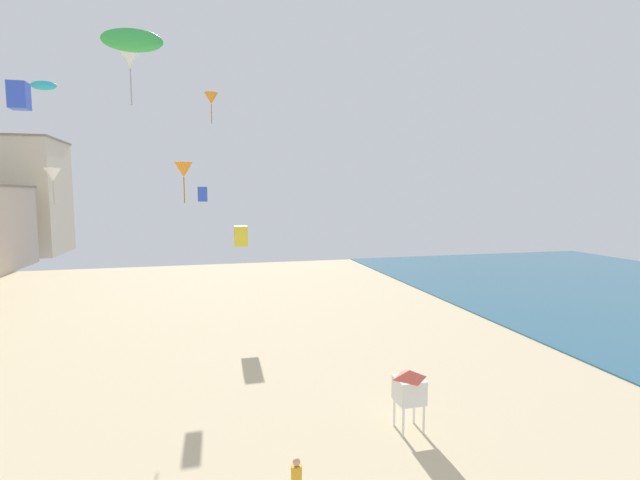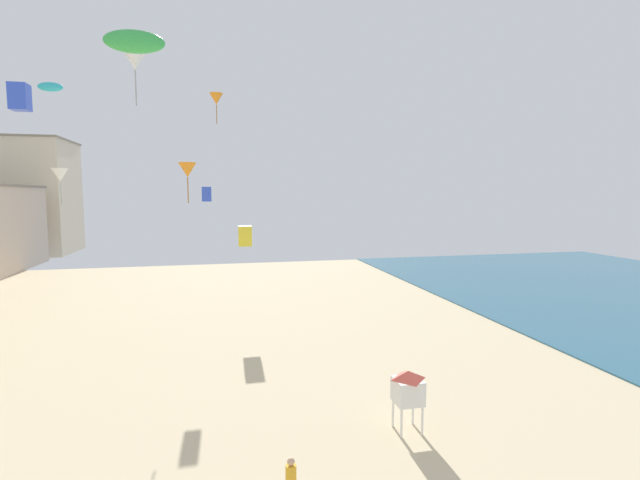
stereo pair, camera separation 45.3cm
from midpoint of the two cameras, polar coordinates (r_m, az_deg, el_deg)
name	(u,v)px [view 1 (the left image)]	position (r m, az deg, el deg)	size (l,w,h in m)	color
boardwalk_hotel_distant	(5,197)	(89.73, -34.65, 4.44)	(16.90, 13.54, 18.68)	beige
kite_flyer	(297,480)	(16.01, -3.85, -27.64)	(0.34, 0.34, 1.64)	#383D4C
lifeguard_stand	(409,387)	(20.06, 10.38, -17.52)	(1.10, 1.10, 2.55)	white
kite_blue_box	(19,96)	(19.39, -33.92, 14.66)	(0.58, 0.58, 0.91)	blue
kite_cyan_parafoil_2	(44,85)	(38.31, -31.43, 16.07)	(1.64, 0.46, 0.64)	#2DB7CC
kite_white_delta	(53,175)	(42.66, -30.55, 7.01)	(1.28, 1.28, 2.92)	white
kite_orange_delta	(211,98)	(42.28, -13.69, 16.72)	(1.15, 1.15, 2.61)	orange
kite_blue_box_2	(203,194)	(34.87, -14.76, 5.53)	(0.68, 0.68, 1.07)	blue
kite_green_parafoil	(132,40)	(25.64, -22.82, 21.91)	(2.85, 0.79, 1.11)	green
kite_orange_delta_2	(184,170)	(32.55, -16.98, 8.35)	(1.20, 1.20, 2.73)	orange
kite_white_delta_2	(130,59)	(35.65, -22.92, 20.04)	(1.64, 1.64, 3.73)	white
kite_yellow_box	(241,236)	(36.67, -10.16, 0.49)	(1.01, 1.01, 1.59)	yellow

